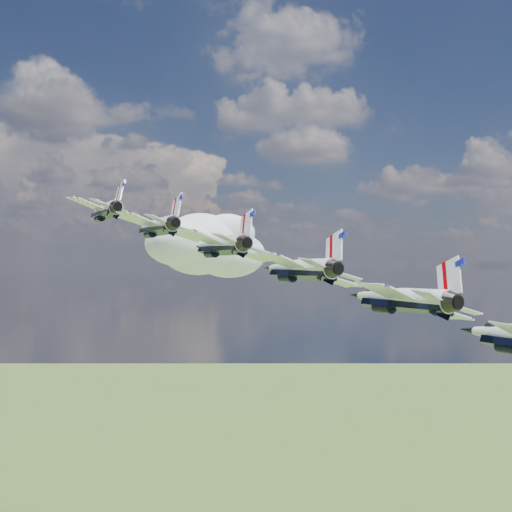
{
  "coord_description": "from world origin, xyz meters",
  "views": [
    {
      "loc": [
        5.51,
        -100.04,
        152.31
      ],
      "look_at": [
        12.41,
        -25.07,
        153.48
      ],
      "focal_mm": 45.0,
      "sensor_mm": 36.0,
      "label": 1
    }
  ],
  "objects_px": {
    "jet_0": "(104,211)",
    "jet_4": "(397,298)",
    "jet_2": "(219,245)",
    "jet_3": "(297,268)",
    "jet_1": "(156,226)"
  },
  "relations": [
    {
      "from": "jet_2",
      "to": "jet_4",
      "type": "relative_size",
      "value": 1.0
    },
    {
      "from": "jet_2",
      "to": "jet_3",
      "type": "distance_m",
      "value": 12.91
    },
    {
      "from": "jet_3",
      "to": "jet_0",
      "type": "bearing_deg",
      "value": 110.59
    },
    {
      "from": "jet_1",
      "to": "jet_3",
      "type": "xyz_separation_m",
      "value": [
        16.71,
        -18.82,
        -5.74
      ]
    },
    {
      "from": "jet_2",
      "to": "jet_0",
      "type": "bearing_deg",
      "value": 110.59
    },
    {
      "from": "jet_3",
      "to": "jet_4",
      "type": "height_order",
      "value": "jet_3"
    },
    {
      "from": "jet_0",
      "to": "jet_3",
      "type": "xyz_separation_m",
      "value": [
        25.07,
        -28.23,
        -8.6
      ]
    },
    {
      "from": "jet_2",
      "to": "jet_4",
      "type": "height_order",
      "value": "jet_2"
    },
    {
      "from": "jet_0",
      "to": "jet_4",
      "type": "xyz_separation_m",
      "value": [
        33.42,
        -37.64,
        -11.47
      ]
    },
    {
      "from": "jet_2",
      "to": "jet_3",
      "type": "xyz_separation_m",
      "value": [
        8.36,
        -9.41,
        -2.87
      ]
    },
    {
      "from": "jet_2",
      "to": "jet_4",
      "type": "distance_m",
      "value": 25.81
    },
    {
      "from": "jet_1",
      "to": "jet_0",
      "type": "bearing_deg",
      "value": 110.59
    },
    {
      "from": "jet_0",
      "to": "jet_4",
      "type": "distance_m",
      "value": 51.63
    },
    {
      "from": "jet_0",
      "to": "jet_3",
      "type": "distance_m",
      "value": 38.72
    },
    {
      "from": "jet_0",
      "to": "jet_1",
      "type": "xyz_separation_m",
      "value": [
        8.36,
        -9.41,
        -2.87
      ]
    }
  ]
}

